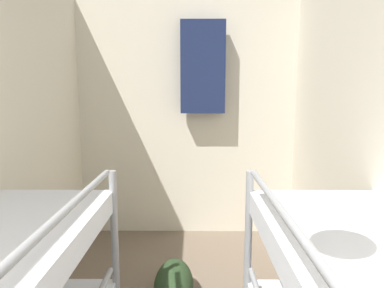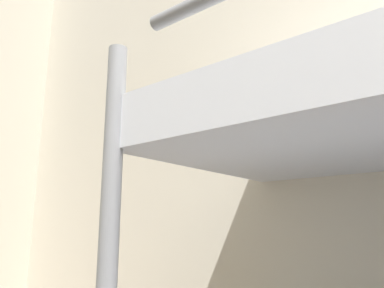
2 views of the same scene
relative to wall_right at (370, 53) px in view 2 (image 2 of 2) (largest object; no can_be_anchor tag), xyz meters
The scene contains 1 object.
wall_right is the anchor object (origin of this frame).
Camera 2 is at (-0.13, 1.78, 0.64)m, focal length 35.00 mm.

